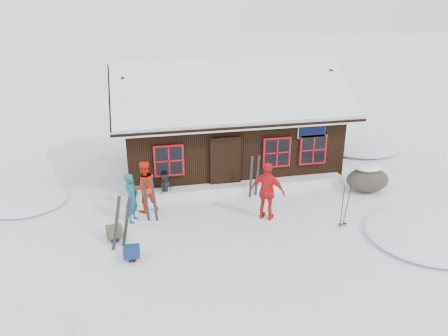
# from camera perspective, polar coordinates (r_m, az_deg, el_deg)

# --- Properties ---
(ground) EXTENTS (120.00, 120.00, 0.00)m
(ground) POSITION_cam_1_polar(r_m,az_deg,el_deg) (13.64, -1.29, -7.56)
(ground) COLOR white
(ground) RESTS_ON ground
(mountain_hut) EXTENTS (8.90, 6.09, 4.42)m
(mountain_hut) POSITION_cam_1_polar(r_m,az_deg,el_deg) (17.82, 0.32, 5.16)
(mountain_hut) COLOR black
(mountain_hut) RESTS_ON ground
(snow_drift) EXTENTS (7.60, 0.60, 0.35)m
(snow_drift) POSITION_cam_1_polar(r_m,az_deg,el_deg) (15.82, 2.47, -2.51)
(snow_drift) COLOR white
(snow_drift) RESTS_ON ground
(snow_mounds) EXTENTS (20.60, 13.20, 0.48)m
(snow_mounds) POSITION_cam_1_polar(r_m,az_deg,el_deg) (15.59, 3.36, -3.62)
(snow_mounds) COLOR white
(snow_mounds) RESTS_ON ground
(skier_teal) EXTENTS (0.59, 0.69, 1.61)m
(skier_teal) POSITION_cam_1_polar(r_m,az_deg,el_deg) (13.84, -11.94, -3.84)
(skier_teal) COLOR #154F64
(skier_teal) RESTS_ON ground
(skier_orange_left) EXTENTS (1.01, 0.88, 1.76)m
(skier_orange_left) POSITION_cam_1_polar(r_m,az_deg,el_deg) (14.37, -10.38, -2.42)
(skier_orange_left) COLOR red
(skier_orange_left) RESTS_ON ground
(skier_orange_right) EXTENTS (1.17, 1.02, 1.89)m
(skier_orange_right) POSITION_cam_1_polar(r_m,az_deg,el_deg) (13.70, 5.71, -3.07)
(skier_orange_right) COLOR red
(skier_orange_right) RESTS_ON ground
(skier_crouched) EXTENTS (0.55, 0.52, 0.95)m
(skier_crouched) POSITION_cam_1_polar(r_m,az_deg,el_deg) (15.23, -7.67, -2.47)
(skier_crouched) COLOR black
(skier_crouched) RESTS_ON ground
(boulder) EXTENTS (1.55, 1.16, 0.90)m
(boulder) POSITION_cam_1_polar(r_m,az_deg,el_deg) (16.60, 18.23, -1.38)
(boulder) COLOR #433E36
(boulder) RESTS_ON ground
(ski_pair_left) EXTENTS (0.67, 0.19, 1.64)m
(ski_pair_left) POSITION_cam_1_polar(r_m,az_deg,el_deg) (12.50, -13.27, -7.05)
(ski_pair_left) COLOR black
(ski_pair_left) RESTS_ON ground
(ski_pair_mid) EXTENTS (0.45, 0.09, 1.55)m
(ski_pair_mid) POSITION_cam_1_polar(r_m,az_deg,el_deg) (13.79, -9.63, -4.16)
(ski_pair_mid) COLOR black
(ski_pair_mid) RESTS_ON ground
(ski_pair_right) EXTENTS (0.42, 0.15, 1.57)m
(ski_pair_right) POSITION_cam_1_polar(r_m,az_deg,el_deg) (15.29, 3.96, -1.16)
(ski_pair_right) COLOR black
(ski_pair_right) RESTS_ON ground
(ski_poles) EXTENTS (0.26, 0.13, 1.45)m
(ski_poles) POSITION_cam_1_polar(r_m,az_deg,el_deg) (13.79, 15.46, -4.86)
(ski_poles) COLOR black
(ski_poles) RESTS_ON ground
(backpack_blue) EXTENTS (0.44, 0.57, 0.30)m
(backpack_blue) POSITION_cam_1_polar(r_m,az_deg,el_deg) (12.28, -11.93, -10.91)
(backpack_blue) COLOR #12244F
(backpack_blue) RESTS_ON ground
(backpack_olive) EXTENTS (0.53, 0.66, 0.33)m
(backpack_olive) POSITION_cam_1_polar(r_m,az_deg,el_deg) (13.28, -14.11, -8.34)
(backpack_olive) COLOR #504D39
(backpack_olive) RESTS_ON ground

